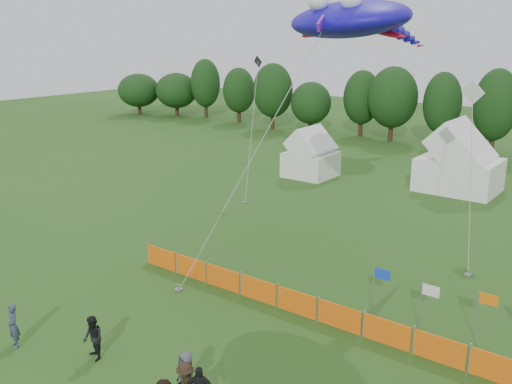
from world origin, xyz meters
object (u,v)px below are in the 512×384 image
Objects in this scene: barrier_fence at (317,309)px; spectator_a at (13,326)px; spectator_b at (93,338)px; spectator_e at (186,377)px; stingray_kite at (355,20)px; tent_right at (459,164)px; tent_left at (311,157)px.

barrier_fence is 11.70× the size of spectator_a.
spectator_b is 0.96× the size of spectator_e.
stingray_kite is (-2.08, 6.04, 11.33)m from barrier_fence.
spectator_a is at bearing -112.02° from stingray_kite.
tent_right is 30.13m from spectator_e.
barrier_fence is at bearing -70.98° from stingray_kite.
spectator_e is (12.31, -27.24, -0.76)m from tent_left.
spectator_a is (-5.99, -31.59, -1.15)m from tent_right.
stingray_kite is (-0.11, -17.06, 9.84)m from tent_right.
stingray_kite is at bearing -52.72° from tent_left.
spectator_b is at bearing -160.83° from spectator_e.
tent_right reaches higher than tent_left.
barrier_fence is 11.58× the size of spectator_e.
spectator_b is at bearing -73.79° from tent_left.
spectator_b is 17.48m from stingray_kite.
tent_left is 11.31m from tent_right.
tent_right reaches higher than barrier_fence.
spectator_b is at bearing 39.43° from spectator_a.
spectator_b is (3.04, 1.25, -0.02)m from spectator_a.
tent_left is 0.65× the size of tent_right.
spectator_e is at bearing -87.39° from tent_right.
tent_right is (10.94, 2.84, 0.37)m from tent_left.
spectator_a reaches higher than barrier_fence.
tent_right is 3.26× the size of spectator_e.
stingray_kite is at bearing 112.12° from spectator_e.
spectator_b is (-2.94, -30.34, -1.17)m from tent_right.
tent_left is 0.18× the size of barrier_fence.
spectator_e is at bearing 28.79° from spectator_a.
barrier_fence is (1.97, -23.10, -1.50)m from tent_right.
barrier_fence is at bearing 100.71° from spectator_e.
spectator_e is 0.11× the size of stingray_kite.
spectator_a is 0.99× the size of spectator_e.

